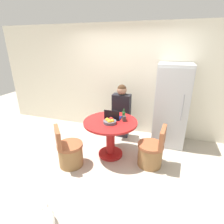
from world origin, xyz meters
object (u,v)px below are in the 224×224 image
(chair_near_left_corner, at_px, (69,153))
(person_seated, at_px, (122,110))
(fruit_bowl, at_px, (110,121))
(bottle, at_px, (124,116))
(refrigerator, at_px, (171,106))
(dining_table, at_px, (110,132))
(cat, at_px, (48,217))
(chair_right_side, at_px, (151,153))
(laptop, at_px, (113,117))

(chair_near_left_corner, xyz_separation_m, person_seated, (0.65, 1.28, 0.46))
(fruit_bowl, distance_m, bottle, 0.32)
(refrigerator, xyz_separation_m, dining_table, (-1.09, -0.88, -0.36))
(person_seated, bearing_deg, cat, 82.38)
(bottle, bearing_deg, fruit_bowl, -129.67)
(chair_right_side, xyz_separation_m, bottle, (-0.59, 0.22, 0.58))
(cat, bearing_deg, fruit_bowl, -62.18)
(laptop, xyz_separation_m, bottle, (0.21, 0.02, 0.05))
(laptop, distance_m, fruit_bowl, 0.22)
(chair_near_left_corner, bearing_deg, dining_table, -90.00)
(person_seated, height_order, bottle, person_seated)
(chair_right_side, relative_size, bottle, 3.57)
(laptop, bearing_deg, fruit_bowl, 93.25)
(refrigerator, xyz_separation_m, bottle, (-0.86, -0.74, -0.04))
(refrigerator, bearing_deg, chair_right_side, -105.75)
(fruit_bowl, bearing_deg, person_seated, 89.48)
(chair_right_side, distance_m, fruit_bowl, 0.96)
(fruit_bowl, xyz_separation_m, cat, (-0.31, -1.55, -0.71))
(refrigerator, distance_m, chair_near_left_corner, 2.31)
(refrigerator, relative_size, cat, 4.92)
(chair_right_side, xyz_separation_m, cat, (-1.11, -1.57, -0.17))
(refrigerator, height_order, cat, refrigerator)
(chair_near_left_corner, relative_size, cat, 2.20)
(refrigerator, height_order, fruit_bowl, refrigerator)
(person_seated, distance_m, bottle, 0.64)
(dining_table, relative_size, fruit_bowl, 4.29)
(chair_right_side, height_order, fruit_bowl, fruit_bowl)
(chair_near_left_corner, relative_size, person_seated, 0.60)
(chair_near_left_corner, relative_size, fruit_bowl, 3.29)
(refrigerator, distance_m, bottle, 1.14)
(dining_table, distance_m, chair_near_left_corner, 0.86)
(dining_table, bearing_deg, chair_near_left_corner, -139.24)
(cat, bearing_deg, bottle, -66.77)
(person_seated, relative_size, fruit_bowl, 5.48)
(refrigerator, xyz_separation_m, cat, (-1.38, -2.53, -0.80))
(dining_table, relative_size, person_seated, 0.78)
(chair_near_left_corner, bearing_deg, refrigerator, -91.14)
(laptop, bearing_deg, refrigerator, -144.84)
(chair_near_left_corner, distance_m, person_seated, 1.51)
(dining_table, height_order, person_seated, person_seated)
(cat, bearing_deg, laptop, -60.38)
(dining_table, bearing_deg, refrigerator, 38.95)
(fruit_bowl, bearing_deg, chair_right_side, 1.91)
(chair_near_left_corner, distance_m, laptop, 1.06)
(laptop, distance_m, cat, 1.93)
(refrigerator, xyz_separation_m, laptop, (-1.08, -0.76, -0.09))
(refrigerator, distance_m, dining_table, 1.45)
(chair_near_left_corner, distance_m, bottle, 1.23)
(dining_table, distance_m, bottle, 0.41)
(refrigerator, bearing_deg, fruit_bowl, -137.33)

